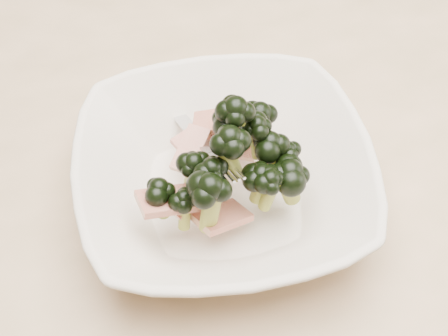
# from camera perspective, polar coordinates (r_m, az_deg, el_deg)

# --- Properties ---
(dining_table) EXTENTS (1.20, 0.80, 0.75)m
(dining_table) POSITION_cam_1_polar(r_m,az_deg,el_deg) (0.79, 5.73, -0.98)
(dining_table) COLOR tan
(dining_table) RESTS_ON ground
(broccoli_dish) EXTENTS (0.32, 0.32, 0.14)m
(broccoli_dish) POSITION_cam_1_polar(r_m,az_deg,el_deg) (0.61, 0.10, -0.60)
(broccoli_dish) COLOR beige
(broccoli_dish) RESTS_ON dining_table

